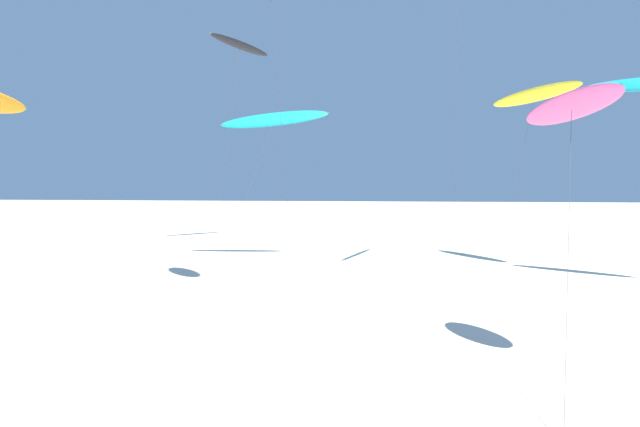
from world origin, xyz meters
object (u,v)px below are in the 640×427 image
object	(u,v)px
flying_kite_3	(534,95)
flying_kite_4	(274,119)
flying_kite_5	(240,45)
flying_kite_7	(572,106)

from	to	relation	value
flying_kite_3	flying_kite_4	xyz separation A→B (m)	(-19.67, 1.85, -1.46)
flying_kite_3	flying_kite_5	xyz separation A→B (m)	(-25.29, 14.69, 6.90)
flying_kite_5	flying_kite_7	bearing A→B (deg)	-61.94
flying_kite_4	flying_kite_5	size ratio (longest dim) A/B	0.59
flying_kite_3	flying_kite_7	size ratio (longest dim) A/B	1.13
flying_kite_4	flying_kite_5	distance (m)	16.32
flying_kite_3	flying_kite_4	size ratio (longest dim) A/B	1.11
flying_kite_3	flying_kite_7	distance (m)	25.75
flying_kite_3	flying_kite_7	world-z (taller)	flying_kite_3
flying_kite_5	flying_kite_7	world-z (taller)	flying_kite_5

